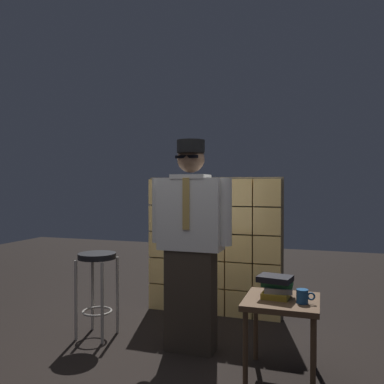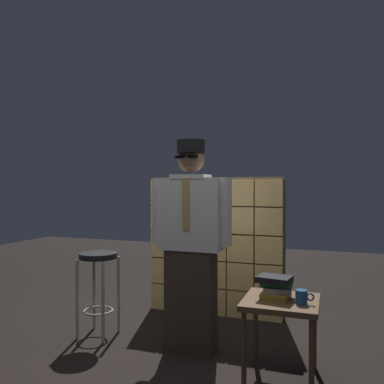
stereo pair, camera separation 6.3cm
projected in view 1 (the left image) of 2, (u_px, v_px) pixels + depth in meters
ground_plane at (165, 369)px, 2.94m from camera, size 12.00×12.00×0.00m
glass_block_wall at (212, 247)px, 4.19m from camera, size 1.47×0.10×1.47m
standing_person at (191, 241)px, 3.26m from camera, size 0.69×0.29×1.74m
bar_stool at (97, 274)px, 3.57m from camera, size 0.34×0.34×0.75m
side_table at (282, 309)px, 2.81m from camera, size 0.52×0.52×0.56m
book_stack at (276, 286)px, 2.85m from camera, size 0.26×0.22×0.16m
coffee_mug at (303, 296)px, 2.71m from camera, size 0.13×0.08×0.09m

